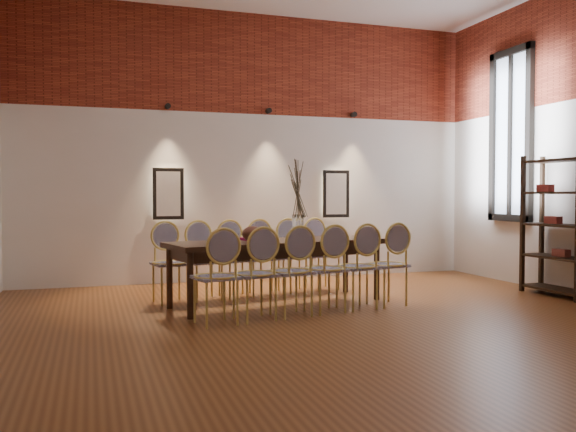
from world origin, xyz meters
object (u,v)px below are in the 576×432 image
object	(u,v)px
chair_far_b	(204,261)
bowl	(253,234)
chair_near_b	(255,274)
chair_far_f	(322,255)
chair_far_d	(267,258)
chair_near_f	(387,265)
chair_near_c	(291,272)
chair_near_e	(357,267)
chair_far_c	(236,260)
chair_near_d	(325,269)
book	(252,239)
dining_table	(277,272)
chair_near_a	(216,277)
vase	(298,227)
chair_far_a	(171,263)
chair_far_e	(295,256)
shelving_rack	(559,225)

from	to	relation	value
chair_far_b	bowl	xyz separation A→B (m)	(0.43, -0.67, 0.37)
chair_near_b	chair_far_f	world-z (taller)	same
chair_far_d	chair_far_f	xyz separation A→B (m)	(0.84, 0.17, 0.00)
chair_near_f	chair_near_b	bearing A→B (deg)	-180.00
chair_near_c	chair_near_e	distance (m)	0.86
chair_far_c	chair_far_f	size ratio (longest dim) A/B	1.00
chair_near_d	bowl	world-z (taller)	chair_near_d
chair_far_f	book	bearing A→B (deg)	20.66
dining_table	chair_near_a	bearing A→B (deg)	-147.09
chair_far_f	vase	distance (m)	1.14
chair_near_a	vase	distance (m)	1.58
chair_far_c	book	distance (m)	0.57
chair_near_d	chair_far_c	bearing A→B (deg)	107.17
chair_near_a	chair_near_d	distance (m)	1.29
bowl	chair_far_b	bearing A→B (deg)	122.83
chair_far_a	chair_far_c	distance (m)	0.86
chair_near_e	chair_far_e	bearing A→B (deg)	90.00
chair_far_a	chair_far_e	distance (m)	1.71
chair_far_b	chair_far_f	distance (m)	1.71
chair_near_d	book	xyz separation A→B (m)	(-0.61, 0.79, 0.30)
bowl	shelving_rack	xyz separation A→B (m)	(3.90, -0.45, 0.06)
chair_near_b	chair_far_d	distance (m)	1.63
chair_far_a	chair_far_b	size ratio (longest dim) A/B	1.00
dining_table	vase	size ratio (longest dim) A/B	8.57
chair_near_f	vase	xyz separation A→B (m)	(-0.91, 0.52, 0.43)
book	shelving_rack	size ratio (longest dim) A/B	0.14
chair_near_b	chair_far_c	world-z (taller)	same
dining_table	chair_near_c	world-z (taller)	chair_near_c
chair_far_c	chair_near_c	bearing A→B (deg)	90.00
chair_far_e	bowl	size ratio (longest dim) A/B	3.92
chair_far_f	bowl	world-z (taller)	chair_far_f
chair_near_b	chair_near_d	distance (m)	0.86
bowl	chair_near_a	bearing A→B (deg)	-126.99
chair_far_a	chair_far_b	world-z (taller)	same
chair_near_b	chair_far_d	bearing A→B (deg)	58.28
dining_table	chair_near_c	size ratio (longest dim) A/B	2.73
chair_near_b	chair_near_c	bearing A→B (deg)	0.00
chair_far_d	chair_far_f	size ratio (longest dim) A/B	1.00
chair_far_e	vase	xyz separation A→B (m)	(-0.22, -0.75, 0.43)
dining_table	chair_near_d	world-z (taller)	chair_near_d
chair_near_d	book	distance (m)	1.04
chair_far_c	shelving_rack	xyz separation A→B (m)	(3.91, -1.20, 0.43)
chair_far_f	chair_near_a	bearing A→B (deg)	32.91
chair_near_d	book	bearing A→B (deg)	116.21
chair_near_b	chair_near_f	distance (m)	1.71
chair_near_a	chair_far_c	world-z (taller)	same
dining_table	shelving_rack	xyz separation A→B (m)	(3.56, -0.56, 0.53)
dining_table	chair_near_f	bearing A→B (deg)	-32.91
chair_near_b	chair_far_e	size ratio (longest dim) A/B	1.00
chair_near_b	vase	world-z (taller)	vase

